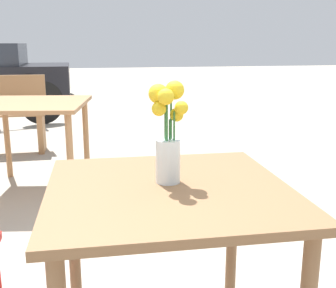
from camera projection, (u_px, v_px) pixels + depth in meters
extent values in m
cube|color=brown|center=(169.00, 190.00, 1.48)|extent=(0.87, 0.86, 0.03)
cylinder|color=brown|center=(74.00, 244.00, 1.84)|extent=(0.05, 0.05, 0.68)
cylinder|color=brown|center=(232.00, 232.00, 1.96)|extent=(0.05, 0.05, 0.68)
cylinder|color=silver|center=(168.00, 161.00, 1.50)|extent=(0.09, 0.09, 0.16)
cylinder|color=silver|center=(168.00, 169.00, 1.51)|extent=(0.08, 0.08, 0.09)
cylinder|color=#337038|center=(170.00, 150.00, 1.49)|extent=(0.01, 0.01, 0.22)
sphere|color=yellow|center=(177.00, 115.00, 1.48)|extent=(0.05, 0.05, 0.05)
cylinder|color=#337038|center=(171.00, 138.00, 1.50)|extent=(0.01, 0.01, 0.30)
sphere|color=yellow|center=(175.00, 90.00, 1.48)|extent=(0.07, 0.07, 0.07)
cylinder|color=#337038|center=(166.00, 141.00, 1.50)|extent=(0.01, 0.01, 0.28)
sphere|color=yellow|center=(162.00, 97.00, 1.48)|extent=(0.06, 0.06, 0.06)
cylinder|color=#337038|center=(166.00, 140.00, 1.48)|extent=(0.01, 0.01, 0.29)
sphere|color=yellow|center=(158.00, 94.00, 1.45)|extent=(0.07, 0.07, 0.07)
cylinder|color=#337038|center=(166.00, 147.00, 1.48)|extent=(0.01, 0.01, 0.24)
sphere|color=yellow|center=(159.00, 109.00, 1.44)|extent=(0.05, 0.05, 0.05)
cylinder|color=#337038|center=(167.00, 142.00, 1.46)|extent=(0.01, 0.01, 0.29)
sphere|color=yellow|center=(166.00, 97.00, 1.40)|extent=(0.06, 0.06, 0.06)
cylinder|color=#337038|center=(174.00, 146.00, 1.48)|extent=(0.01, 0.01, 0.25)
sphere|color=yellow|center=(181.00, 108.00, 1.44)|extent=(0.05, 0.05, 0.05)
cube|color=#9E7047|center=(42.00, 133.00, 4.74)|extent=(0.06, 0.32, 0.43)
cube|color=#9E7047|center=(32.00, 104.00, 3.35)|extent=(0.96, 1.01, 0.03)
cylinder|color=#9E7047|center=(70.00, 161.00, 3.07)|extent=(0.05, 0.05, 0.71)
cylinder|color=#9E7047|center=(7.00, 139.00, 3.79)|extent=(0.05, 0.05, 0.71)
cylinder|color=#9E7047|center=(86.00, 138.00, 3.82)|extent=(0.05, 0.05, 0.71)
cylinder|color=black|center=(42.00, 103.00, 6.31)|extent=(0.64, 0.22, 0.66)
cube|color=#2D6633|center=(7.00, 90.00, 6.04)|extent=(0.83, 0.27, 0.03)
cube|color=#2D6633|center=(37.00, 79.00, 6.21)|extent=(0.16, 0.43, 0.02)
cylinder|color=black|center=(36.00, 81.00, 10.12)|extent=(0.60, 0.19, 0.60)
cylinder|color=black|center=(29.00, 89.00, 8.42)|extent=(0.60, 0.19, 0.60)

